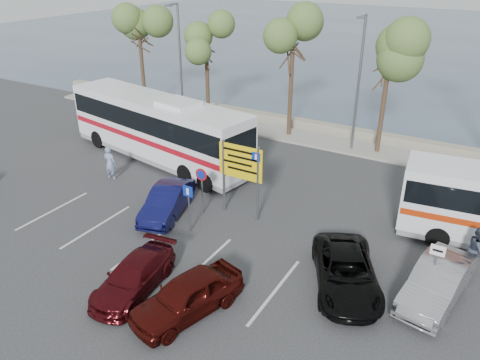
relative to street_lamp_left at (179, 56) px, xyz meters
The scene contains 23 objects.
ground 17.43m from the street_lamp_left, 53.51° to the right, with size 120.00×120.00×0.00m, color #2F2F31.
kerb_strip 10.99m from the street_lamp_left, ahead, with size 44.00×2.40×0.15m, color #99978B.
seawall 11.16m from the street_lamp_left, 13.93° to the left, with size 48.00×0.80×0.60m, color gray.
sea 47.77m from the street_lamp_left, 77.86° to the left, with size 140.00×140.00×0.00m, color #3C4960.
tree_far_left 4.38m from the street_lamp_left, behind, with size 3.20×3.20×7.60m.
tree_left 2.49m from the street_lamp_left, 13.51° to the left, with size 3.20×3.20×7.20m.
tree_mid 8.76m from the street_lamp_left, ahead, with size 3.20×3.20×8.00m.
tree_right 14.59m from the street_lamp_left, ahead, with size 3.20×3.20×7.40m.
street_lamp_left is the anchor object (origin of this frame).
street_lamp_right 13.00m from the street_lamp_left, ahead, with size 0.45×1.15×8.01m.
direction_sign 15.24m from the street_lamp_left, 43.17° to the right, with size 2.20×0.12×3.60m.
sign_no_stop 14.88m from the street_lamp_left, 49.83° to the right, with size 0.60×0.08×2.35m.
sign_parking 16.37m from the street_lamp_left, 52.40° to the right, with size 0.50×0.07×2.25m.
sign_taxi 23.38m from the street_lamp_left, 31.27° to the right, with size 0.50×0.07×2.20m.
lane_markings 17.62m from the street_lamp_left, 58.61° to the right, with size 12.02×4.20×0.01m, color silver, non-canonical shape.
coach_bus_left 8.32m from the street_lamp_left, 63.50° to the right, with size 12.99×4.93×3.96m.
car_blue 14.96m from the street_lamp_left, 56.35° to the right, with size 1.43×4.10×1.35m, color #0F1147.
car_maroon 20.35m from the street_lamp_left, 58.57° to the right, with size 1.64×4.04×1.17m, color #450B0F.
car_red 21.65m from the street_lamp_left, 53.05° to the right, with size 1.67×4.15×1.41m, color #400C09.
suv_black 21.75m from the street_lamp_left, 37.35° to the right, with size 2.17×4.71×1.31m, color black.
car_silver_b 23.65m from the street_lamp_left, 31.00° to the right, with size 1.52×4.37×1.44m, color gray.
pedestrian_near 11.48m from the street_lamp_left, 74.43° to the right, with size 0.69×0.45×1.88m, color #7E91B7.
pedestrian_far 23.32m from the street_lamp_left, 24.26° to the right, with size 0.92×0.71×1.88m, color #323A4B.
Camera 1 is at (10.64, -13.43, 11.13)m, focal length 35.00 mm.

